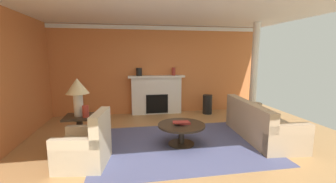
{
  "coord_description": "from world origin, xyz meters",
  "views": [
    {
      "loc": [
        -0.92,
        -4.39,
        1.89
      ],
      "look_at": [
        0.04,
        0.99,
        1.0
      ],
      "focal_mm": 23.87,
      "sensor_mm": 36.0,
      "label": 1
    }
  ],
  "objects_px": {
    "fireplace": "(157,96)",
    "vase_tall_corner": "(207,104)",
    "side_table": "(80,130)",
    "table_lamp": "(77,90)",
    "vase_mantel_right": "(174,71)",
    "vase_mantel_left": "(139,72)",
    "coffee_table": "(181,129)",
    "sofa": "(260,125)",
    "vase_on_side_table": "(86,111)",
    "armchair_near_window": "(86,148)"
  },
  "relations": [
    {
      "from": "fireplace",
      "to": "vase_on_side_table",
      "type": "distance_m",
      "value": 3.17
    },
    {
      "from": "coffee_table",
      "to": "fireplace",
      "type": "bearing_deg",
      "value": 94.14
    },
    {
      "from": "fireplace",
      "to": "vase_mantel_right",
      "type": "bearing_deg",
      "value": -5.16
    },
    {
      "from": "fireplace",
      "to": "sofa",
      "type": "xyz_separation_m",
      "value": [
        2.07,
        -2.58,
        -0.29
      ]
    },
    {
      "from": "coffee_table",
      "to": "vase_mantel_left",
      "type": "relative_size",
      "value": 4.0
    },
    {
      "from": "side_table",
      "to": "table_lamp",
      "type": "xyz_separation_m",
      "value": [
        0.0,
        0.0,
        0.82
      ]
    },
    {
      "from": "vase_mantel_left",
      "to": "vase_on_side_table",
      "type": "relative_size",
      "value": 1.08
    },
    {
      "from": "armchair_near_window",
      "to": "side_table",
      "type": "relative_size",
      "value": 1.36
    },
    {
      "from": "table_lamp",
      "to": "vase_tall_corner",
      "type": "xyz_separation_m",
      "value": [
        3.5,
        2.24,
        -0.92
      ]
    },
    {
      "from": "armchair_near_window",
      "to": "vase_mantel_left",
      "type": "bearing_deg",
      "value": 71.03
    },
    {
      "from": "table_lamp",
      "to": "vase_mantel_left",
      "type": "xyz_separation_m",
      "value": [
        1.32,
        2.49,
        0.15
      ]
    },
    {
      "from": "coffee_table",
      "to": "vase_mantel_right",
      "type": "relative_size",
      "value": 3.99
    },
    {
      "from": "coffee_table",
      "to": "table_lamp",
      "type": "distance_m",
      "value": 2.25
    },
    {
      "from": "vase_mantel_left",
      "to": "side_table",
      "type": "bearing_deg",
      "value": -117.91
    },
    {
      "from": "vase_on_side_table",
      "to": "sofa",
      "type": "bearing_deg",
      "value": 1.14
    },
    {
      "from": "sofa",
      "to": "vase_mantel_left",
      "type": "distance_m",
      "value": 3.8
    },
    {
      "from": "armchair_near_window",
      "to": "side_table",
      "type": "height_order",
      "value": "armchair_near_window"
    },
    {
      "from": "sofa",
      "to": "vase_mantel_left",
      "type": "height_order",
      "value": "vase_mantel_left"
    },
    {
      "from": "vase_on_side_table",
      "to": "side_table",
      "type": "bearing_deg",
      "value": 141.34
    },
    {
      "from": "table_lamp",
      "to": "coffee_table",
      "type": "bearing_deg",
      "value": -3.48
    },
    {
      "from": "vase_on_side_table",
      "to": "vase_tall_corner",
      "type": "xyz_separation_m",
      "value": [
        3.35,
        2.36,
        -0.51
      ]
    },
    {
      "from": "vase_mantel_right",
      "to": "vase_tall_corner",
      "type": "height_order",
      "value": "vase_mantel_right"
    },
    {
      "from": "table_lamp",
      "to": "vase_on_side_table",
      "type": "height_order",
      "value": "table_lamp"
    },
    {
      "from": "sofa",
      "to": "side_table",
      "type": "distance_m",
      "value": 3.94
    },
    {
      "from": "vase_mantel_left",
      "to": "fireplace",
      "type": "bearing_deg",
      "value": 5.16
    },
    {
      "from": "armchair_near_window",
      "to": "table_lamp",
      "type": "height_order",
      "value": "table_lamp"
    },
    {
      "from": "fireplace",
      "to": "side_table",
      "type": "relative_size",
      "value": 2.57
    },
    {
      "from": "vase_mantel_left",
      "to": "sofa",
      "type": "bearing_deg",
      "value": -44.05
    },
    {
      "from": "fireplace",
      "to": "vase_tall_corner",
      "type": "relative_size",
      "value": 2.91
    },
    {
      "from": "sofa",
      "to": "side_table",
      "type": "relative_size",
      "value": 3.09
    },
    {
      "from": "vase_tall_corner",
      "to": "vase_mantel_right",
      "type": "bearing_deg",
      "value": 166.98
    },
    {
      "from": "vase_mantel_left",
      "to": "coffee_table",
      "type": "bearing_deg",
      "value": -74.14
    },
    {
      "from": "sofa",
      "to": "vase_on_side_table",
      "type": "relative_size",
      "value": 9.36
    },
    {
      "from": "coffee_table",
      "to": "vase_tall_corner",
      "type": "relative_size",
      "value": 1.62
    },
    {
      "from": "vase_mantel_left",
      "to": "vase_mantel_right",
      "type": "relative_size",
      "value": 1.0
    },
    {
      "from": "sofa",
      "to": "coffee_table",
      "type": "distance_m",
      "value": 1.88
    },
    {
      "from": "sofa",
      "to": "vase_mantel_left",
      "type": "xyz_separation_m",
      "value": [
        -2.62,
        2.53,
        1.08
      ]
    },
    {
      "from": "fireplace",
      "to": "sofa",
      "type": "distance_m",
      "value": 3.32
    },
    {
      "from": "vase_mantel_left",
      "to": "table_lamp",
      "type": "bearing_deg",
      "value": -117.91
    },
    {
      "from": "vase_tall_corner",
      "to": "vase_mantel_left",
      "type": "bearing_deg",
      "value": 173.46
    },
    {
      "from": "vase_mantel_right",
      "to": "armchair_near_window",
      "type": "bearing_deg",
      "value": -124.55
    },
    {
      "from": "side_table",
      "to": "vase_mantel_left",
      "type": "height_order",
      "value": "vase_mantel_left"
    },
    {
      "from": "fireplace",
      "to": "vase_mantel_left",
      "type": "distance_m",
      "value": 0.96
    },
    {
      "from": "armchair_near_window",
      "to": "vase_tall_corner",
      "type": "height_order",
      "value": "armchair_near_window"
    },
    {
      "from": "sofa",
      "to": "vase_tall_corner",
      "type": "xyz_separation_m",
      "value": [
        -0.44,
        2.28,
        0.01
      ]
    },
    {
      "from": "vase_mantel_left",
      "to": "vase_on_side_table",
      "type": "distance_m",
      "value": 2.91
    },
    {
      "from": "armchair_near_window",
      "to": "coffee_table",
      "type": "relative_size",
      "value": 0.95
    },
    {
      "from": "coffee_table",
      "to": "vase_tall_corner",
      "type": "xyz_separation_m",
      "value": [
        1.44,
        2.36,
        -0.03
      ]
    },
    {
      "from": "vase_mantel_left",
      "to": "vase_tall_corner",
      "type": "height_order",
      "value": "vase_mantel_left"
    },
    {
      "from": "fireplace",
      "to": "armchair_near_window",
      "type": "xyz_separation_m",
      "value": [
        -1.65,
        -3.24,
        -0.28
      ]
    }
  ]
}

